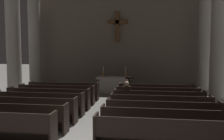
{
  "coord_description": "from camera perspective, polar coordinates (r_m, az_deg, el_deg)",
  "views": [
    {
      "loc": [
        1.79,
        -5.68,
        2.54
      ],
      "look_at": [
        0.0,
        7.25,
        1.53
      ],
      "focal_mm": 36.38,
      "sensor_mm": 36.0,
      "label": 1
    }
  ],
  "objects": [
    {
      "name": "column_right_third",
      "position": [
        12.64,
        25.33,
        8.87
      ],
      "size": [
        1.19,
        1.19,
        7.39
      ],
      "color": "#ADA89E",
      "rests_on": "ground"
    },
    {
      "name": "pew_right_row_2",
      "position": [
        6.98,
        13.23,
        -12.87
      ],
      "size": [
        3.78,
        0.5,
        0.95
      ],
      "color": "black",
      "rests_on": "ground"
    },
    {
      "name": "lone_worshipper",
      "position": [
        9.86,
        3.72,
        -6.37
      ],
      "size": [
        0.32,
        0.43,
        1.32
      ],
      "color": "#26262B",
      "rests_on": "ground"
    },
    {
      "name": "pew_right_row_1",
      "position": [
        6.04,
        14.13,
        -15.66
      ],
      "size": [
        3.78,
        0.5,
        0.95
      ],
      "color": "black",
      "rests_on": "ground"
    },
    {
      "name": "pew_right_row_6",
      "position": [
        10.83,
        11.27,
        -6.62
      ],
      "size": [
        3.78,
        0.5,
        0.95
      ],
      "color": "black",
      "rests_on": "ground"
    },
    {
      "name": "pew_left_row_7",
      "position": [
        12.53,
        -12.04,
        -5.13
      ],
      "size": [
        3.78,
        0.5,
        0.95
      ],
      "color": "black",
      "rests_on": "ground"
    },
    {
      "name": "pew_right_row_3",
      "position": [
        7.93,
        12.55,
        -10.74
      ],
      "size": [
        3.78,
        0.5,
        0.95
      ],
      "color": "black",
      "rests_on": "ground"
    },
    {
      "name": "pew_left_row_2",
      "position": [
        8.14,
        -24.25,
        -10.63
      ],
      "size": [
        3.78,
        0.5,
        0.95
      ],
      "color": "black",
      "rests_on": "ground"
    },
    {
      "name": "pew_left_row_5",
      "position": [
        10.71,
        -15.69,
        -6.82
      ],
      "size": [
        3.78,
        0.5,
        0.95
      ],
      "color": "black",
      "rests_on": "ground"
    },
    {
      "name": "candlestick_right",
      "position": [
        14.09,
        3.41,
        -0.94
      ],
      "size": [
        0.16,
        0.16,
        0.66
      ],
      "color": "#B79338",
      "rests_on": "altar"
    },
    {
      "name": "column_right_fourth",
      "position": [
        15.08,
        22.42,
        8.17
      ],
      "size": [
        1.19,
        1.19,
        7.39
      ],
      "color": "#ADA89E",
      "rests_on": "ground"
    },
    {
      "name": "lectern",
      "position": [
        12.96,
        4.37,
        -4.41
      ],
      "size": [
        0.44,
        0.36,
        1.15
      ],
      "color": "black",
      "rests_on": "ground"
    },
    {
      "name": "apse_with_cross",
      "position": [
        16.0,
        1.45,
        9.34
      ],
      "size": [
        12.31,
        0.5,
        7.8
      ],
      "color": "#706656",
      "rests_on": "ground"
    },
    {
      "name": "column_left_fourth",
      "position": [
        16.34,
        -18.9,
        7.95
      ],
      "size": [
        1.19,
        1.19,
        7.39
      ],
      "color": "#ADA89E",
      "rests_on": "ground"
    },
    {
      "name": "altar",
      "position": [
        14.24,
        0.58,
        -3.65
      ],
      "size": [
        2.2,
        0.9,
        1.01
      ],
      "color": "#BCB7AD",
      "rests_on": "ground"
    },
    {
      "name": "pew_left_row_3",
      "position": [
        8.97,
        -20.84,
        -9.15
      ],
      "size": [
        3.78,
        0.5,
        0.95
      ],
      "color": "black",
      "rests_on": "ground"
    },
    {
      "name": "pew_left_row_6",
      "position": [
        11.61,
        -13.72,
        -5.91
      ],
      "size": [
        3.78,
        0.5,
        0.95
      ],
      "color": "black",
      "rests_on": "ground"
    },
    {
      "name": "column_left_third",
      "position": [
        14.12,
        -23.59,
        8.41
      ],
      "size": [
        1.19,
        1.19,
        7.39
      ],
      "color": "#ADA89E",
      "rests_on": "ground"
    },
    {
      "name": "pew_right_row_4",
      "position": [
        8.89,
        12.03,
        -9.07
      ],
      "size": [
        3.78,
        0.5,
        0.95
      ],
      "color": "black",
      "rests_on": "ground"
    },
    {
      "name": "pew_left_row_4",
      "position": [
        9.83,
        -18.03,
        -7.89
      ],
      "size": [
        3.78,
        0.5,
        0.95
      ],
      "color": "black",
      "rests_on": "ground"
    },
    {
      "name": "pew_right_row_7",
      "position": [
        11.81,
        10.99,
        -5.7
      ],
      "size": [
        3.78,
        0.5,
        0.95
      ],
      "color": "black",
      "rests_on": "ground"
    },
    {
      "name": "candlestick_left",
      "position": [
        14.26,
        -2.21,
        -0.87
      ],
      "size": [
        0.16,
        0.16,
        0.66
      ],
      "color": "#B79338",
      "rests_on": "altar"
    },
    {
      "name": "pew_right_row_5",
      "position": [
        9.86,
        11.61,
        -7.72
      ],
      "size": [
        3.78,
        0.5,
        0.95
      ],
      "color": "black",
      "rests_on": "ground"
    }
  ]
}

